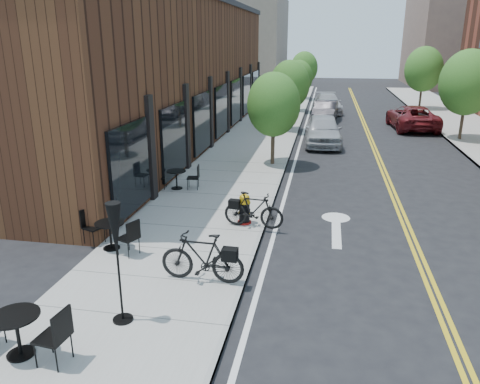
# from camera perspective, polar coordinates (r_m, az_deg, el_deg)

# --- Properties ---
(ground) EXTENTS (120.00, 120.00, 0.00)m
(ground) POSITION_cam_1_polar(r_m,az_deg,el_deg) (11.55, 1.75, -8.27)
(ground) COLOR black
(ground) RESTS_ON ground
(sidewalk_near) EXTENTS (4.00, 70.00, 0.12)m
(sidewalk_near) POSITION_cam_1_polar(r_m,az_deg,el_deg) (21.16, 0.50, 4.18)
(sidewalk_near) COLOR #9E9B93
(sidewalk_near) RESTS_ON ground
(building_near) EXTENTS (5.00, 28.00, 7.00)m
(building_near) POSITION_cam_1_polar(r_m,az_deg,el_deg) (25.59, -8.16, 14.20)
(building_near) COLOR #3F2114
(building_near) RESTS_ON ground
(bg_building_left) EXTENTS (8.00, 14.00, 10.00)m
(bg_building_left) POSITION_cam_1_polar(r_m,az_deg,el_deg) (59.02, 1.15, 17.86)
(bg_building_left) COLOR #726656
(bg_building_left) RESTS_ON ground
(bg_building_right) EXTENTS (10.00, 16.00, 12.00)m
(bg_building_right) POSITION_cam_1_polar(r_m,az_deg,el_deg) (61.97, 25.09, 17.20)
(bg_building_right) COLOR brown
(bg_building_right) RESTS_ON ground
(tree_near_a) EXTENTS (2.20, 2.20, 3.81)m
(tree_near_a) POSITION_cam_1_polar(r_m,az_deg,el_deg) (19.53, 4.12, 10.57)
(tree_near_a) COLOR #382B1E
(tree_near_a) RESTS_ON sidewalk_near
(tree_near_b) EXTENTS (2.30, 2.30, 3.98)m
(tree_near_b) POSITION_cam_1_polar(r_m,az_deg,el_deg) (27.44, 6.06, 12.87)
(tree_near_b) COLOR #382B1E
(tree_near_b) RESTS_ON sidewalk_near
(tree_near_c) EXTENTS (2.10, 2.10, 3.67)m
(tree_near_c) POSITION_cam_1_polar(r_m,az_deg,el_deg) (35.41, 7.12, 13.66)
(tree_near_c) COLOR #382B1E
(tree_near_c) RESTS_ON sidewalk_near
(tree_near_d) EXTENTS (2.40, 2.40, 4.11)m
(tree_near_d) POSITION_cam_1_polar(r_m,az_deg,el_deg) (43.36, 7.82, 14.75)
(tree_near_d) COLOR #382B1E
(tree_near_d) RESTS_ON sidewalk_near
(tree_far_b) EXTENTS (2.80, 2.80, 4.62)m
(tree_far_b) POSITION_cam_1_polar(r_m,az_deg,el_deg) (27.26, 25.99, 11.90)
(tree_far_b) COLOR #382B1E
(tree_far_b) RESTS_ON sidewalk_far
(tree_far_c) EXTENTS (2.80, 2.80, 4.62)m
(tree_far_c) POSITION_cam_1_polar(r_m,az_deg,el_deg) (38.95, 21.48, 13.76)
(tree_far_c) COLOR #382B1E
(tree_far_c) RESTS_ON sidewalk_far
(fire_hydrant) EXTENTS (0.50, 0.50, 0.90)m
(fire_hydrant) POSITION_cam_1_polar(r_m,az_deg,el_deg) (13.29, 0.55, -2.08)
(fire_hydrant) COLOR maroon
(fire_hydrant) RESTS_ON sidewalk_near
(bicycle_left) EXTENTS (1.87, 0.59, 1.11)m
(bicycle_left) POSITION_cam_1_polar(r_m,az_deg,el_deg) (10.16, -4.64, -7.94)
(bicycle_left) COLOR black
(bicycle_left) RESTS_ON sidewalk_near
(bicycle_right) EXTENTS (1.73, 0.65, 1.02)m
(bicycle_right) POSITION_cam_1_polar(r_m,az_deg,el_deg) (12.98, 1.67, -2.21)
(bicycle_right) COLOR black
(bicycle_right) RESTS_ON sidewalk_near
(bistro_set_a) EXTENTS (1.85, 0.87, 0.99)m
(bistro_set_a) POSITION_cam_1_polar(r_m,az_deg,el_deg) (8.76, -25.55, -14.84)
(bistro_set_a) COLOR black
(bistro_set_a) RESTS_ON sidewalk_near
(bistro_set_b) EXTENTS (1.71, 1.05, 0.91)m
(bistro_set_b) POSITION_cam_1_polar(r_m,az_deg,el_deg) (12.12, -15.55, -4.68)
(bistro_set_b) COLOR black
(bistro_set_b) RESTS_ON sidewalk_near
(bistro_set_c) EXTENTS (1.61, 0.77, 0.85)m
(bistro_set_c) POSITION_cam_1_polar(r_m,az_deg,el_deg) (16.57, -7.76, 1.83)
(bistro_set_c) COLOR black
(bistro_set_c) RESTS_ON sidewalk_near
(patio_umbrella) EXTENTS (0.38, 0.38, 2.33)m
(patio_umbrella) POSITION_cam_1_polar(r_m,az_deg,el_deg) (8.56, -14.90, -5.44)
(patio_umbrella) COLOR black
(patio_umbrella) RESTS_ON sidewalk_near
(parked_car_a) EXTENTS (2.01, 4.55, 1.52)m
(parked_car_a) POSITION_cam_1_polar(r_m,az_deg,el_deg) (24.42, 10.08, 7.44)
(parked_car_a) COLOR #A7A9AF
(parked_car_a) RESTS_ON ground
(parked_car_b) EXTENTS (1.75, 4.16, 1.34)m
(parked_car_b) POSITION_cam_1_polar(r_m,az_deg,el_deg) (31.97, 10.36, 9.70)
(parked_car_b) COLOR black
(parked_car_b) RESTS_ON ground
(parked_car_c) EXTENTS (2.34, 4.83, 1.35)m
(parked_car_c) POSITION_cam_1_polar(r_m,az_deg,el_deg) (35.84, 10.61, 10.57)
(parked_car_c) COLOR #A8A8AD
(parked_car_c) RESTS_ON ground
(parked_car_far) EXTENTS (2.74, 5.31, 1.43)m
(parked_car_far) POSITION_cam_1_polar(r_m,az_deg,el_deg) (30.29, 20.24, 8.55)
(parked_car_far) COLOR maroon
(parked_car_far) RESTS_ON ground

